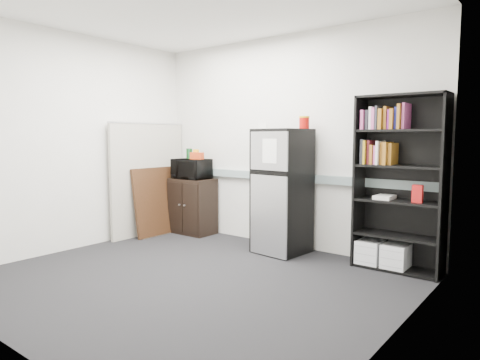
{
  "coord_description": "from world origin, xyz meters",
  "views": [
    {
      "loc": [
        2.95,
        -2.97,
        1.41
      ],
      "look_at": [
        -0.07,
        0.9,
        0.92
      ],
      "focal_mm": 32.0,
      "sensor_mm": 36.0,
      "label": 1
    }
  ],
  "objects_px": {
    "bookshelf": "(398,179)",
    "refrigerator": "(282,191)",
    "cabinet": "(192,206)",
    "cubicle_partition": "(148,179)",
    "microwave": "(191,169)"
  },
  "relations": [
    {
      "from": "cabinet",
      "to": "bookshelf",
      "type": "bearing_deg",
      "value": 1.28
    },
    {
      "from": "refrigerator",
      "to": "cubicle_partition",
      "type": "bearing_deg",
      "value": -164.95
    },
    {
      "from": "bookshelf",
      "to": "microwave",
      "type": "height_order",
      "value": "bookshelf"
    },
    {
      "from": "cabinet",
      "to": "refrigerator",
      "type": "height_order",
      "value": "refrigerator"
    },
    {
      "from": "bookshelf",
      "to": "refrigerator",
      "type": "height_order",
      "value": "bookshelf"
    },
    {
      "from": "bookshelf",
      "to": "cabinet",
      "type": "height_order",
      "value": "bookshelf"
    },
    {
      "from": "cubicle_partition",
      "to": "microwave",
      "type": "distance_m",
      "value": 0.64
    },
    {
      "from": "cubicle_partition",
      "to": "cabinet",
      "type": "relative_size",
      "value": 2.01
    },
    {
      "from": "bookshelf",
      "to": "refrigerator",
      "type": "relative_size",
      "value": 1.22
    },
    {
      "from": "bookshelf",
      "to": "cubicle_partition",
      "type": "height_order",
      "value": "bookshelf"
    },
    {
      "from": "cabinet",
      "to": "microwave",
      "type": "distance_m",
      "value": 0.55
    },
    {
      "from": "cabinet",
      "to": "refrigerator",
      "type": "xyz_separation_m",
      "value": [
        1.6,
        -0.08,
        0.35
      ]
    },
    {
      "from": "microwave",
      "to": "cubicle_partition",
      "type": "bearing_deg",
      "value": -141.21
    },
    {
      "from": "cubicle_partition",
      "to": "microwave",
      "type": "xyz_separation_m",
      "value": [
        0.47,
        0.4,
        0.14
      ]
    },
    {
      "from": "cabinet",
      "to": "refrigerator",
      "type": "distance_m",
      "value": 1.64
    }
  ]
}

